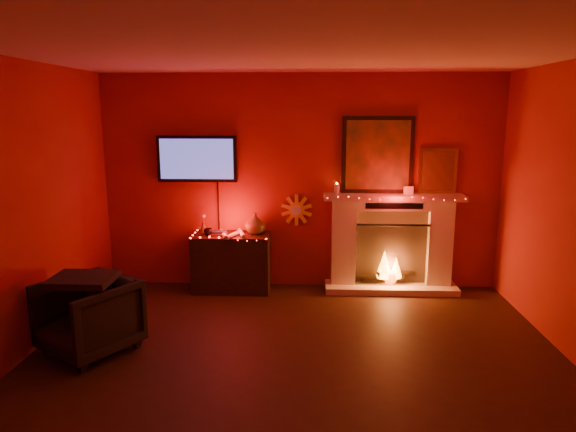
# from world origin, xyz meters

# --- Properties ---
(room) EXTENTS (5.00, 5.00, 5.00)m
(room) POSITION_xyz_m (0.00, 0.00, 1.35)
(room) COLOR black
(room) RESTS_ON ground
(floor) EXTENTS (5.00, 5.00, 0.00)m
(floor) POSITION_xyz_m (0.00, 0.00, 0.00)
(floor) COLOR black
(floor) RESTS_ON ground
(fireplace) EXTENTS (1.72, 0.40, 2.18)m
(fireplace) POSITION_xyz_m (1.14, 2.39, 0.72)
(fireplace) COLOR beige
(fireplace) RESTS_ON floor
(tv) EXTENTS (1.00, 0.07, 1.24)m
(tv) POSITION_xyz_m (-1.30, 2.45, 1.65)
(tv) COLOR black
(tv) RESTS_ON room
(sunburst_clock) EXTENTS (0.40, 0.03, 0.40)m
(sunburst_clock) POSITION_xyz_m (-0.05, 2.48, 1.00)
(sunburst_clock) COLOR yellow
(sunburst_clock) RESTS_ON room
(console_table) EXTENTS (0.96, 0.53, 1.00)m
(console_table) POSITION_xyz_m (-0.85, 2.26, 0.40)
(console_table) COLOR black
(console_table) RESTS_ON floor
(armchair) EXTENTS (1.05, 1.06, 0.70)m
(armchair) POSITION_xyz_m (-1.95, 0.50, 0.35)
(armchair) COLOR black
(armchair) RESTS_ON floor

